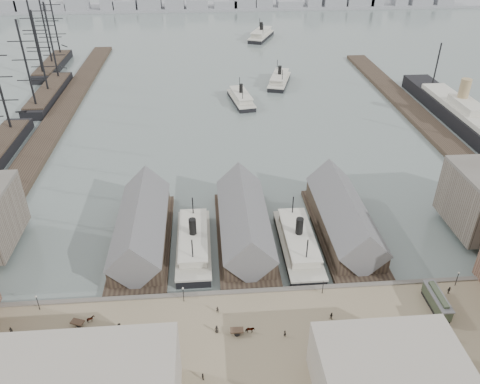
{
  "coord_description": "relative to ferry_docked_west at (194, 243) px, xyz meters",
  "views": [
    {
      "loc": [
        -8.9,
        -80.52,
        74.11
      ],
      "look_at": [
        0.0,
        30.0,
        6.0
      ],
      "focal_mm": 35.0,
      "sensor_mm": 36.0,
      "label": 1
    }
  ],
  "objects": [
    {
      "name": "ground",
      "position": [
        13.0,
        -12.8,
        -2.34
      ],
      "size": [
        900.0,
        900.0,
        0.0
      ],
      "primitive_type": "plane",
      "color": "slate",
      "rests_on": "ground"
    },
    {
      "name": "quay",
      "position": [
        13.0,
        -32.8,
        -1.34
      ],
      "size": [
        180.0,
        30.0,
        2.0
      ],
      "primitive_type": "cube",
      "color": "#817257",
      "rests_on": "ground"
    },
    {
      "name": "seawall",
      "position": [
        13.0,
        -18.0,
        -1.19
      ],
      "size": [
        180.0,
        1.2,
        2.3
      ],
      "primitive_type": "cube",
      "color": "#59544C",
      "rests_on": "ground"
    },
    {
      "name": "west_wharf",
      "position": [
        -55.0,
        87.2,
        -1.54
      ],
      "size": [
        10.0,
        220.0,
        1.6
      ],
      "primitive_type": "cube",
      "color": "#2D231C",
      "rests_on": "ground"
    },
    {
      "name": "east_wharf",
      "position": [
        91.0,
        77.2,
        -1.54
      ],
      "size": [
        10.0,
        180.0,
        1.6
      ],
      "primitive_type": "cube",
      "color": "#2D231C",
      "rests_on": "ground"
    },
    {
      "name": "ferry_shed_west",
      "position": [
        -13.0,
        4.08,
        2.3
      ],
      "size": [
        14.0,
        42.0,
        12.6
      ],
      "color": "#2D231C",
      "rests_on": "ground"
    },
    {
      "name": "ferry_shed_center",
      "position": [
        13.0,
        4.08,
        2.3
      ],
      "size": [
        14.0,
        42.0,
        12.6
      ],
      "color": "#2D231C",
      "rests_on": "ground"
    },
    {
      "name": "ferry_shed_east",
      "position": [
        39.0,
        4.08,
        2.3
      ],
      "size": [
        14.0,
        42.0,
        12.6
      ],
      "color": "#2D231C",
      "rests_on": "ground"
    },
    {
      "name": "street_bldg_center",
      "position": [
        33.0,
        -44.8,
        4.66
      ],
      "size": [
        24.0,
        16.0,
        10.0
      ],
      "primitive_type": "cube",
      "color": "gray",
      "rests_on": "quay"
    },
    {
      "name": "lamp_post_far_w",
      "position": [
        -32.0,
        -19.8,
        2.38
      ],
      "size": [
        0.44,
        0.44,
        3.92
      ],
      "color": "black",
      "rests_on": "quay"
    },
    {
      "name": "lamp_post_near_w",
      "position": [
        -2.0,
        -19.8,
        2.38
      ],
      "size": [
        0.44,
        0.44,
        3.92
      ],
      "color": "black",
      "rests_on": "quay"
    },
    {
      "name": "lamp_post_near_e",
      "position": [
        28.0,
        -19.8,
        2.38
      ],
      "size": [
        0.44,
        0.44,
        3.92
      ],
      "color": "black",
      "rests_on": "quay"
    },
    {
      "name": "lamp_post_far_e",
      "position": [
        58.0,
        -19.8,
        2.38
      ],
      "size": [
        0.44,
        0.44,
        3.92
      ],
      "color": "black",
      "rests_on": "quay"
    },
    {
      "name": "far_shore",
      "position": [
        10.93,
        321.34,
        1.57
      ],
      "size": [
        500.0,
        40.0,
        15.72
      ],
      "color": "gray",
      "rests_on": "ground"
    },
    {
      "name": "ferry_docked_west",
      "position": [
        0.0,
        0.0,
        0.0
      ],
      "size": [
        8.37,
        27.9,
        9.96
      ],
      "color": "black",
      "rests_on": "ground"
    },
    {
      "name": "ferry_docked_east",
      "position": [
        26.0,
        -2.13,
        0.05
      ],
      "size": [
        8.54,
        28.46,
        10.17
      ],
      "color": "black",
      "rests_on": "ground"
    },
    {
      "name": "ferry_open_near",
      "position": [
        20.28,
        102.06,
        -0.25
      ],
      "size": [
        11.29,
        25.76,
        8.89
      ],
      "rotation": [
        0.0,
        0.0,
        0.16
      ],
      "color": "black",
      "rests_on": "ground"
    },
    {
      "name": "ferry_open_mid",
      "position": [
        40.83,
        125.53,
        -0.13
      ],
      "size": [
        15.19,
        27.49,
        9.4
      ],
      "rotation": [
        0.0,
        0.0,
        -0.29
      ],
      "color": "black",
      "rests_on": "ground"
    },
    {
      "name": "ferry_open_far",
      "position": [
        42.76,
        215.99,
        0.25
      ],
      "size": [
        20.5,
        32.02,
        11.02
      ],
      "rotation": [
        0.0,
        0.0,
        -0.4
      ],
      "color": "black",
      "rests_on": "ground"
    },
    {
      "name": "sailing_ship_mid",
      "position": [
        -65.21,
        114.58,
        0.37
      ],
      "size": [
        9.18,
        53.05,
        37.75
      ],
      "color": "black",
      "rests_on": "ground"
    },
    {
      "name": "sailing_ship_far",
      "position": [
        -74.79,
        158.89,
        0.37
      ],
      "size": [
        9.11,
        50.59,
        37.44
      ],
      "color": "black",
      "rests_on": "ground"
    },
    {
      "name": "ocean_steamer",
      "position": [
        105.0,
        74.04,
        1.4
      ],
      "size": [
        11.89,
        86.88,
        17.38
      ],
      "color": "black",
      "rests_on": "ground"
    },
    {
      "name": "tram",
      "position": [
        50.62,
        -25.95,
        1.45
      ],
      "size": [
        2.57,
        9.8,
        3.49
      ],
      "rotation": [
        0.0,
        0.0,
        -0.0
      ],
      "color": "black",
      "rests_on": "quay"
    },
    {
      "name": "horse_cart_left",
      "position": [
        -21.48,
        -24.31,
        0.43
      ],
      "size": [
        4.73,
        2.84,
        1.44
      ],
      "rotation": [
        0.0,
        0.0,
        1.21
      ],
      "color": "black",
      "rests_on": "quay"
    },
    {
      "name": "horse_cart_center",
      "position": [
        10.29,
        -29.54,
        0.45
      ],
      "size": [
        4.82,
        1.57,
        1.5
      ],
      "rotation": [
        0.0,
        0.0,
        1.54
      ],
      "color": "black",
      "rests_on": "quay"
    },
    {
      "name": "horse_cart_right",
      "position": [
        28.04,
        -36.9,
        0.51
      ],
      "size": [
        4.64,
        1.7,
        1.68
      ],
      "rotation": [
        0.0,
        0.0,
        1.59
      ],
      "color": "black",
      "rests_on": "quay"
    },
    {
      "name": "pedestrian_0",
      "position": [
        -35.63,
        -26.04,
        0.57
      ],
      "size": [
        0.82,
        0.77,
        1.81
      ],
      "primitive_type": "imported",
      "rotation": [
        0.0,
        0.0,
        3.72
      ],
      "color": "black",
      "rests_on": "quay"
    },
    {
      "name": "pedestrian_1",
      "position": [
        -28.48,
        -32.31,
        0.55
      ],
      "size": [
        0.8,
        0.96,
        1.77
      ],
      "primitive_type": "imported",
      "rotation": [
        0.0,
        0.0,
        4.88
      ],
      "color": "black",
      "rests_on": "quay"
    },
    {
      "name": "pedestrian_2",
      "position": [
        -14.53,
        -26.76,
        0.56
      ],
      "size": [
        1.27,
        1.3,
        1.79
      ],
      "primitive_type": "imported",
      "rotation": [
        0.0,
        0.0,
        3.98
      ],
      "color": "black",
      "rests_on": "quay"
    },
    {
      "name": "pedestrian_3",
      "position": [
        1.82,
        -39.5,
        0.46
      ],
      "size": [
        0.57,
        0.99,
        1.59
      ],
      "primitive_type": "imported",
      "rotation": [
        0.0,
        0.0,
        1.77
      ],
      "color": "black",
      "rests_on": "quay"
    },
    {
      "name": "pedestrian_4",
      "position": [
        4.68,
        -28.87,
        0.53
      ],
      "size": [
        0.94,
        0.71,
        1.73
      ],
      "primitive_type": "imported",
      "rotation": [
        0.0,
        0.0,
        6.07
      ],
      "color": "black",
      "rests_on": "quay"
    },
    {
      "name": "pedestrian_5",
      "position": [
        17.91,
        -30.99,
        0.48
      ],
      "size": [
        0.71,
        0.73,
        1.62
      ],
      "primitive_type": "imported",
      "rotation": [
        0.0,
        0.0,
        2.27
      ],
      "color": "black",
      "rests_on": "quay"
    },
    {
      "name": "pedestrian_6",
      "position": [
        28.09,
        -27.16,
        0.48
      ],
      "size": [
        1.01,
        0.99,
        1.64
      ],
      "primitive_type": "imported",
      "rotation": [
        0.0,
        0.0,
        2.43
      ],
      "color": "black",
      "rests_on": "quay"
    },
    {
      "name": "pedestrian_7",
      "position": [
        50.24,
        -34.62,
        0.57
      ],
      "size": [
        1.24,
        1.34,
        1.81
      ],
      "primitive_type": "imported",
      "rotation": [
        0.0,
        0.0,
        0.92
      ],
      "color": "black",
      "rests_on": "quay"
    },
    {
      "name": "pedestrian_8",
      "position": [
        55.38,
        -22.0,
        0.57
      ],
      "size": [
        1.14,
        0.66,
        1.82
      ],
      "primitive_type": "imported",
      "rotation": [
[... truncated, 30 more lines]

